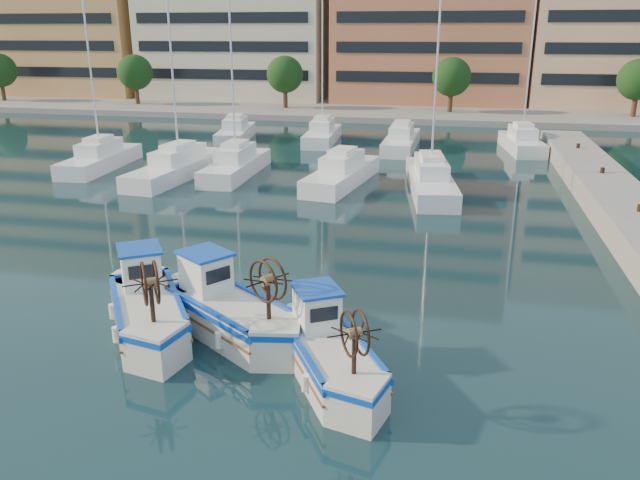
{
  "coord_description": "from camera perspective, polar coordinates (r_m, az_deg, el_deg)",
  "views": [
    {
      "loc": [
        4.91,
        -14.75,
        8.71
      ],
      "look_at": [
        0.31,
        6.24,
        1.5
      ],
      "focal_mm": 35.0,
      "sensor_mm": 36.0,
      "label": 1
    }
  ],
  "objects": [
    {
      "name": "fishing_boat_a",
      "position": [
        19.71,
        -15.54,
        -5.8
      ],
      "size": [
        4.07,
        4.81,
        2.94
      ],
      "rotation": [
        0.0,
        0.0,
        0.58
      ],
      "color": "silver",
      "rests_on": "ground"
    },
    {
      "name": "ground",
      "position": [
        17.83,
        -5.37,
        -10.8
      ],
      "size": [
        300.0,
        300.0,
        0.0
      ],
      "primitive_type": "plane",
      "color": "#17353D",
      "rests_on": "ground"
    },
    {
      "name": "waterfront",
      "position": [
        79.95,
        16.43,
        19.56
      ],
      "size": [
        180.0,
        40.0,
        25.6
      ],
      "color": "gray",
      "rests_on": "ground"
    },
    {
      "name": "fishing_boat_b",
      "position": [
        19.01,
        -8.45,
        -6.22
      ],
      "size": [
        4.8,
        4.16,
        2.95
      ],
      "rotation": [
        0.0,
        0.0,
        0.96
      ],
      "color": "silver",
      "rests_on": "ground"
    },
    {
      "name": "fishing_boat_c",
      "position": [
        16.65,
        0.78,
        -10.05
      ],
      "size": [
        3.6,
        4.44,
        2.69
      ],
      "rotation": [
        0.0,
        0.0,
        0.53
      ],
      "color": "silver",
      "rests_on": "ground"
    },
    {
      "name": "yacht_marina",
      "position": [
        43.68,
        1.67,
        7.75
      ],
      "size": [
        40.61,
        23.77,
        11.5
      ],
      "color": "white",
      "rests_on": "ground"
    }
  ]
}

